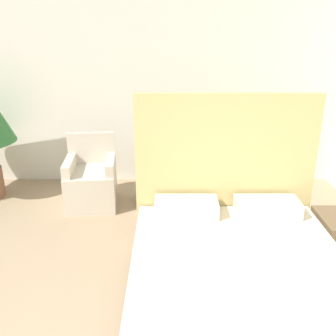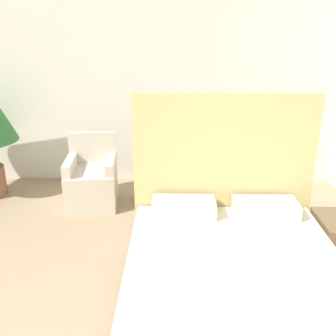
{
  "view_description": "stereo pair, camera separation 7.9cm",
  "coord_description": "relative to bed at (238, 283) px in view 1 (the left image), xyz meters",
  "views": [
    {
      "loc": [
        0.33,
        -0.97,
        2.09
      ],
      "look_at": [
        0.34,
        2.79,
        0.68
      ],
      "focal_mm": 40.0,
      "sensor_mm": 36.0,
      "label": 1
    },
    {
      "loc": [
        0.41,
        -0.97,
        2.09
      ],
      "look_at": [
        0.34,
        2.79,
        0.68
      ],
      "focal_mm": 40.0,
      "sensor_mm": 36.0,
      "label": 2
    }
  ],
  "objects": [
    {
      "name": "wall_back",
      "position": [
        -0.85,
        2.84,
        1.14
      ],
      "size": [
        10.0,
        0.06,
        2.9
      ],
      "color": "silver",
      "rests_on": "ground_plane"
    },
    {
      "name": "armchair_near_window_left",
      "position": [
        -1.48,
        1.99,
        -0.03
      ],
      "size": [
        0.65,
        0.7,
        0.86
      ],
      "rotation": [
        0.0,
        0.0,
        0.09
      ],
      "color": "beige",
      "rests_on": "ground_plane"
    },
    {
      "name": "armchair_near_window_right",
      "position": [
        -0.6,
        1.99,
        -0.03
      ],
      "size": [
        0.62,
        0.67,
        0.86
      ],
      "rotation": [
        0.0,
        0.0,
        0.04
      ],
      "color": "beige",
      "rests_on": "ground_plane"
    },
    {
      "name": "bed",
      "position": [
        0.0,
        0.0,
        0.0
      ],
      "size": [
        1.64,
        2.04,
        1.57
      ],
      "color": "#4C4238",
      "rests_on": "ground_plane"
    }
  ]
}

